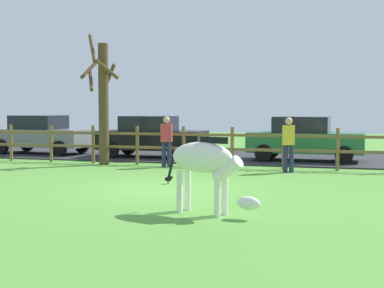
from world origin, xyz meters
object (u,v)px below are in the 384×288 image
Objects in this scene: crow_on_grass at (169,179)px; visitor_right_of_tree at (289,142)px; visitor_left_of_tree at (166,139)px; zebra at (206,163)px; parked_car_green at (305,138)px; parked_car_black at (152,136)px; parked_car_grey at (41,134)px; bare_tree at (103,99)px.

visitor_right_of_tree is at bearing 52.24° from crow_on_grass.
visitor_left_of_tree is 1.00× the size of visitor_right_of_tree.
zebra is 7.02m from visitor_right_of_tree.
parked_car_green is (2.78, 6.74, 0.72)m from crow_on_grass.
parked_car_black is 2.45× the size of visitor_left_of_tree.
parked_car_grey is (-9.79, 10.44, -0.08)m from zebra.
visitor_right_of_tree is at bearing -18.25° from parked_car_grey.
crow_on_grass is 0.05× the size of parked_car_black.
crow_on_grass is 0.13× the size of visitor_right_of_tree.
visitor_left_of_tree is at bearing -3.85° from bare_tree.
crow_on_grass is at bearing -70.15° from visitor_left_of_tree.
crow_on_grass is at bearing -112.45° from parked_car_green.
parked_car_black is 5.71m from parked_car_green.
visitor_left_of_tree is (2.32, -0.16, -1.30)m from bare_tree.
crow_on_grass is 10.41m from parked_car_grey.
zebra is at bearing -61.58° from crow_on_grass.
visitor_left_of_tree is (6.49, -3.08, 0.06)m from parked_car_grey.
visitor_right_of_tree reaches higher than parked_car_green.
bare_tree is at bearing 176.15° from visitor_left_of_tree.
visitor_left_of_tree is 3.98m from visitor_right_of_tree.
zebra is 0.47× the size of parked_car_black.
bare_tree is at bearing 175.29° from visitor_right_of_tree.
visitor_right_of_tree is (2.61, 3.37, 0.78)m from crow_on_grass.
parked_car_green is (6.45, 2.85, -1.36)m from bare_tree.
parked_car_green is at bearing 67.55° from crow_on_grass.
bare_tree is 2.66m from visitor_left_of_tree.
parked_car_green is at bearing 85.45° from zebra.
parked_car_green is (0.83, 10.36, -0.08)m from zebra.
parked_car_green is at bearing 87.06° from visitor_right_of_tree.
parked_car_black is at bearing 113.97° from crow_on_grass.
bare_tree is 7.18m from parked_car_green.
parked_car_black and parked_car_green have the same top height.
zebra is 1.15× the size of visitor_left_of_tree.
parked_car_green is 0.99× the size of parked_car_grey.
parked_car_grey reaches higher than zebra.
bare_tree is 1.09× the size of parked_car_green.
visitor_right_of_tree is at bearing -30.08° from parked_car_black.
bare_tree is at bearing -35.07° from parked_car_grey.
crow_on_grass is 0.13× the size of visitor_left_of_tree.
bare_tree is at bearing -156.16° from parked_car_green.
parked_car_black reaches higher than zebra.
visitor_left_of_tree is at bearing 174.78° from visitor_right_of_tree.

